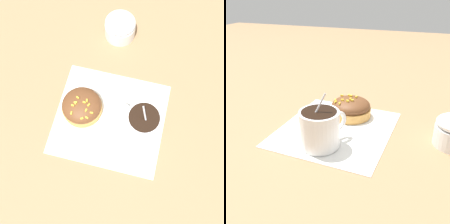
{
  "view_description": "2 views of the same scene",
  "coord_description": "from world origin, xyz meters",
  "views": [
    {
      "loc": [
        -0.04,
        0.19,
        0.62
      ],
      "look_at": [
        -0.0,
        -0.01,
        0.04
      ],
      "focal_mm": 42.0,
      "sensor_mm": 36.0,
      "label": 1
    },
    {
      "loc": [
        -0.49,
        -0.18,
        0.29
      ],
      "look_at": [
        0.01,
        -0.0,
        0.04
      ],
      "focal_mm": 42.0,
      "sensor_mm": 36.0,
      "label": 2
    }
  ],
  "objects": [
    {
      "name": "ground_plane",
      "position": [
        0.0,
        0.0,
        0.0
      ],
      "size": [
        3.0,
        3.0,
        0.0
      ],
      "primitive_type": "plane",
      "color": "#93704C"
    },
    {
      "name": "paper_napkin",
      "position": [
        0.0,
        0.0,
        0.0
      ],
      "size": [
        0.28,
        0.25,
        0.0
      ],
      "color": "white",
      "rests_on": "ground_plane"
    },
    {
      "name": "coffee_cup",
      "position": [
        -0.08,
        0.01,
        0.04
      ],
      "size": [
        0.1,
        0.08,
        0.11
      ],
      "color": "white",
      "rests_on": "paper_napkin"
    },
    {
      "name": "frosted_pastry",
      "position": [
        0.07,
        -0.01,
        0.02
      ],
      "size": [
        0.1,
        0.1,
        0.05
      ],
      "color": "#D19347",
      "rests_on": "paper_napkin"
    },
    {
      "name": "sugar_bowl",
      "position": [
        0.02,
        -0.25,
        0.03
      ],
      "size": [
        0.08,
        0.08,
        0.06
      ],
      "color": "white",
      "rests_on": "ground_plane"
    }
  ]
}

